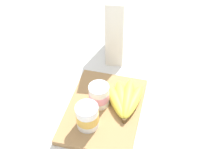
{
  "coord_description": "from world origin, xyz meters",
  "views": [
    {
      "loc": [
        -0.61,
        -0.18,
        0.79
      ],
      "look_at": [
        0.11,
        0.0,
        0.07
      ],
      "focal_mm": 47.11,
      "sensor_mm": 36.0,
      "label": 1
    }
  ],
  "objects_px": {
    "cutting_board": "(104,110)",
    "banana_bunch": "(124,99)",
    "yogurt_cup_front": "(87,116)",
    "yogurt_cup_back": "(99,95)",
    "cereal_box": "(116,24)"
  },
  "relations": [
    {
      "from": "cutting_board",
      "to": "banana_bunch",
      "type": "bearing_deg",
      "value": -57.78
    },
    {
      "from": "cutting_board",
      "to": "yogurt_cup_front",
      "type": "height_order",
      "value": "yogurt_cup_front"
    },
    {
      "from": "yogurt_cup_front",
      "to": "yogurt_cup_back",
      "type": "distance_m",
      "value": 0.1
    },
    {
      "from": "yogurt_cup_front",
      "to": "banana_bunch",
      "type": "height_order",
      "value": "yogurt_cup_front"
    },
    {
      "from": "cutting_board",
      "to": "yogurt_cup_back",
      "type": "height_order",
      "value": "yogurt_cup_back"
    },
    {
      "from": "cutting_board",
      "to": "yogurt_cup_front",
      "type": "relative_size",
      "value": 3.8
    },
    {
      "from": "yogurt_cup_back",
      "to": "banana_bunch",
      "type": "relative_size",
      "value": 0.43
    },
    {
      "from": "yogurt_cup_back",
      "to": "banana_bunch",
      "type": "distance_m",
      "value": 0.09
    },
    {
      "from": "cereal_box",
      "to": "yogurt_cup_back",
      "type": "bearing_deg",
      "value": 174.74
    },
    {
      "from": "cutting_board",
      "to": "banana_bunch",
      "type": "xyz_separation_m",
      "value": [
        0.04,
        -0.06,
        0.03
      ]
    },
    {
      "from": "yogurt_cup_back",
      "to": "yogurt_cup_front",
      "type": "bearing_deg",
      "value": 173.32
    },
    {
      "from": "cutting_board",
      "to": "banana_bunch",
      "type": "distance_m",
      "value": 0.08
    },
    {
      "from": "yogurt_cup_front",
      "to": "cutting_board",
      "type": "bearing_deg",
      "value": -21.76
    },
    {
      "from": "yogurt_cup_front",
      "to": "banana_bunch",
      "type": "xyz_separation_m",
      "value": [
        0.12,
        -0.09,
        -0.03
      ]
    },
    {
      "from": "yogurt_cup_back",
      "to": "cereal_box",
      "type": "bearing_deg",
      "value": 2.48
    }
  ]
}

